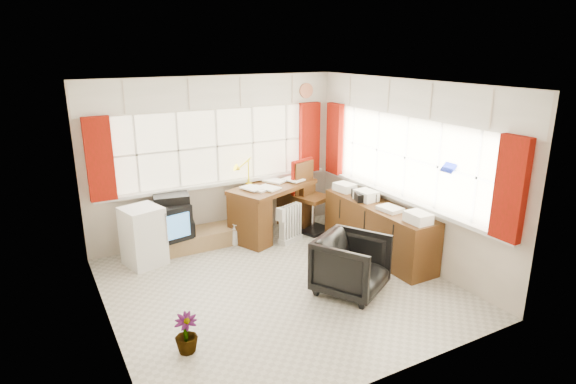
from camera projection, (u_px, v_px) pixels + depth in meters
name	position (u px, v px, depth m)	size (l,w,h in m)	color
ground	(279.00, 287.00, 6.07)	(4.00, 4.00, 0.00)	beige
room_walls	(278.00, 172.00, 5.63)	(4.00, 4.00, 4.00)	beige
window_back	(219.00, 179.00, 7.42)	(3.70, 0.12, 3.60)	#FFF2C9
window_right	(401.00, 193.00, 6.69)	(0.12, 3.70, 3.60)	#FFF2C9
curtains	(305.00, 153.00, 6.85)	(3.83, 3.83, 1.15)	#980E08
overhead_cabinets	(307.00, 96.00, 6.68)	(3.98, 3.98, 0.48)	white
desk	(273.00, 207.00, 7.65)	(1.59, 1.19, 0.86)	#502E12
desk_lamp	(248.00, 166.00, 7.51)	(0.15, 0.12, 0.42)	#FFED0A
task_chair	(307.00, 193.00, 7.82)	(0.62, 0.64, 1.16)	black
office_chair	(351.00, 265.00, 5.85)	(0.77, 0.79, 0.72)	black
radiator	(290.00, 227.00, 7.40)	(0.43, 0.27, 0.59)	white
credenza	(378.00, 229.00, 6.92)	(0.50, 2.00, 0.85)	#502E12
file_tray	(364.00, 195.00, 7.06)	(0.28, 0.36, 0.12)	black
tv_bench	(192.00, 240.00, 7.21)	(1.40, 0.50, 0.25)	#A17B50
crt_tv	(167.00, 222.00, 6.87)	(0.65, 0.62, 0.51)	black
hifi_stack	(172.00, 216.00, 6.98)	(0.65, 0.48, 0.62)	black
mini_fridge	(143.00, 236.00, 6.59)	(0.59, 0.59, 0.82)	white
spray_bottle_a	(235.00, 235.00, 7.29)	(0.13, 0.13, 0.33)	silver
spray_bottle_b	(257.00, 245.00, 7.12)	(0.08, 0.08, 0.18)	#8ED4C5
flower_vase	(186.00, 334.00, 4.72)	(0.23, 0.23, 0.41)	black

